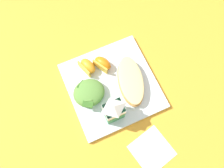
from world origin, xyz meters
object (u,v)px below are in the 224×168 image
white_plate (112,86)px  green_salad_pile (89,94)px  paper_napkin (152,150)px  orange_wedge_front (103,64)px  orange_wedge_middle (88,66)px  cheesy_pizza_bread (131,81)px  milk_carton (114,110)px

white_plate → green_salad_pile: size_ratio=2.80×
white_plate → paper_napkin: (-0.03, 0.24, -0.01)m
white_plate → orange_wedge_front: bearing=-90.1°
white_plate → orange_wedge_middle: orange_wedge_middle is taller
white_plate → orange_wedge_middle: (0.05, -0.08, 0.03)m
cheesy_pizza_bread → milk_carton: milk_carton is taller
white_plate → cheesy_pizza_bread: cheesy_pizza_bread is taller
white_plate → milk_carton: (0.03, 0.09, 0.07)m
green_salad_pile → orange_wedge_middle: same height
cheesy_pizza_bread → orange_wedge_middle: orange_wedge_middle is taller
orange_wedge_middle → paper_napkin: bearing=103.5°
white_plate → cheesy_pizza_bread: 0.07m
green_salad_pile → milk_carton: size_ratio=0.91×
milk_carton → orange_wedge_middle: size_ratio=1.61×
orange_wedge_front → paper_napkin: orange_wedge_front is taller
cheesy_pizza_bread → paper_napkin: cheesy_pizza_bread is taller
orange_wedge_front → cheesy_pizza_bread: bearing=121.9°
cheesy_pizza_bread → green_salad_pile: (0.14, -0.01, 0.00)m
white_plate → paper_napkin: bearing=96.7°
green_salad_pile → orange_wedge_middle: (-0.03, -0.09, -0.00)m
milk_carton → paper_napkin: size_ratio=1.00×
orange_wedge_front → paper_napkin: 0.31m
orange_wedge_front → green_salad_pile: bearing=44.2°
white_plate → orange_wedge_front: (-0.00, -0.07, 0.03)m
cheesy_pizza_bread → orange_wedge_front: orange_wedge_front is taller
cheesy_pizza_bread → milk_carton: (0.09, 0.07, 0.04)m
green_salad_pile → paper_napkin: green_salad_pile is taller
white_plate → cheesy_pizza_bread: bearing=162.6°
milk_carton → orange_wedge_front: milk_carton is taller
white_plate → orange_wedge_front: 0.08m
cheesy_pizza_bread → paper_napkin: (0.03, 0.22, -0.03)m
orange_wedge_middle → cheesy_pizza_bread: bearing=136.2°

